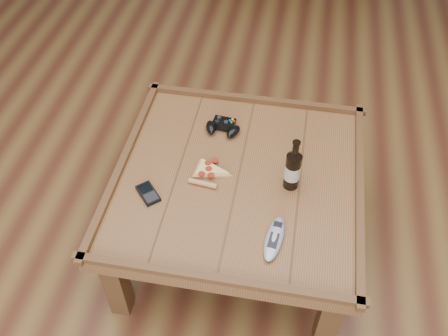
% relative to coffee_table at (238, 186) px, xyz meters
% --- Properties ---
extents(ground, '(6.00, 6.00, 0.00)m').
position_rel_coffee_table_xyz_m(ground, '(0.00, 0.00, -0.39)').
color(ground, '#4D2516').
rests_on(ground, ground).
extents(coffee_table, '(1.03, 1.03, 0.48)m').
position_rel_coffee_table_xyz_m(coffee_table, '(0.00, 0.00, 0.00)').
color(coffee_table, brown).
rests_on(coffee_table, ground).
extents(beer_bottle, '(0.06, 0.06, 0.24)m').
position_rel_coffee_table_xyz_m(beer_bottle, '(0.21, -0.01, 0.16)').
color(beer_bottle, black).
rests_on(beer_bottle, coffee_table).
extents(game_controller, '(0.17, 0.12, 0.05)m').
position_rel_coffee_table_xyz_m(game_controller, '(-0.11, 0.26, 0.08)').
color(game_controller, black).
rests_on(game_controller, coffee_table).
extents(pizza_slice, '(0.15, 0.22, 0.02)m').
position_rel_coffee_table_xyz_m(pizza_slice, '(-0.13, -0.00, 0.07)').
color(pizza_slice, '#BA7F51').
rests_on(pizza_slice, coffee_table).
extents(smartphone, '(0.12, 0.12, 0.02)m').
position_rel_coffee_table_xyz_m(smartphone, '(-0.33, -0.16, 0.07)').
color(smartphone, black).
rests_on(smartphone, coffee_table).
extents(remote_control, '(0.08, 0.21, 0.03)m').
position_rel_coffee_table_xyz_m(remote_control, '(0.18, -0.29, 0.07)').
color(remote_control, '#9BA0A8').
rests_on(remote_control, coffee_table).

